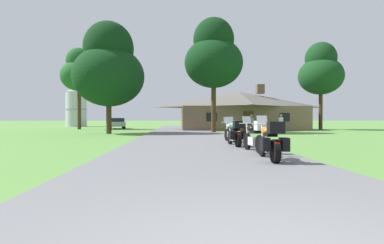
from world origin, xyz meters
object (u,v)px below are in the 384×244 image
(bystander_white_shirt_beside_signpost, at_px, (281,122))
(parked_silver_suv_far_left, at_px, (117,123))
(motorcycle_silver_farthest_in_row, at_px, (232,131))
(tree_by_lodge_front, at_px, (214,56))
(bystander_gray_shirt_near_lodge, at_px, (251,122))
(tree_left_far, at_px, (79,72))
(tree_right_of_lodge, at_px, (321,71))
(motorcycle_black_second_in_row, at_px, (255,136))
(tree_left_near, at_px, (109,68))
(motorcycle_green_third_in_row, at_px, (235,134))
(metal_silo_distant, at_px, (76,107))
(motorcycle_orange_nearest_to_camera, at_px, (270,141))

(bystander_white_shirt_beside_signpost, bearing_deg, parked_silver_suv_far_left, -64.99)
(motorcycle_silver_farthest_in_row, xyz_separation_m, parked_silver_suv_far_left, (-10.74, 24.28, 0.16))
(tree_by_lodge_front, bearing_deg, parked_silver_suv_far_left, 132.56)
(bystander_gray_shirt_near_lodge, xyz_separation_m, parked_silver_suv_far_left, (-15.06, 11.25, -0.17))
(tree_left_far, height_order, tree_right_of_lodge, tree_right_of_lodge)
(tree_left_far, distance_m, parked_silver_suv_far_left, 7.88)
(motorcycle_black_second_in_row, distance_m, tree_left_near, 18.22)
(motorcycle_black_second_in_row, bearing_deg, bystander_gray_shirt_near_lodge, 71.28)
(bystander_gray_shirt_near_lodge, bearing_deg, motorcycle_green_third_in_row, -133.86)
(tree_left_near, distance_m, metal_silo_distant, 27.88)
(tree_left_near, relative_size, metal_silo_distant, 1.44)
(motorcycle_silver_farthest_in_row, xyz_separation_m, bystander_white_shirt_beside_signpost, (6.60, 11.29, 0.33))
(bystander_gray_shirt_near_lodge, height_order, tree_right_of_lodge, tree_right_of_lodge)
(bystander_white_shirt_beside_signpost, distance_m, tree_left_far, 24.94)
(motorcycle_orange_nearest_to_camera, distance_m, tree_right_of_lodge, 30.57)
(motorcycle_orange_nearest_to_camera, distance_m, metal_silo_distant, 47.33)
(motorcycle_black_second_in_row, xyz_separation_m, metal_silo_distant, (-19.79, 40.69, 2.71))
(tree_left_near, relative_size, parked_silver_suv_far_left, 1.95)
(bystander_gray_shirt_near_lodge, distance_m, bystander_white_shirt_beside_signpost, 2.87)
(tree_by_lodge_front, distance_m, tree_right_of_lodge, 15.39)
(motorcycle_green_third_in_row, relative_size, tree_by_lodge_front, 0.20)
(motorcycle_black_second_in_row, bearing_deg, metal_silo_distant, 110.97)
(bystander_gray_shirt_near_lodge, bearing_deg, tree_left_far, 127.24)
(metal_silo_distant, distance_m, parked_silver_suv_far_left, 14.97)
(motorcycle_green_third_in_row, bearing_deg, motorcycle_black_second_in_row, -87.33)
(bystander_gray_shirt_near_lodge, relative_size, tree_left_far, 0.17)
(tree_right_of_lodge, distance_m, parked_silver_suv_far_left, 26.15)
(motorcycle_orange_nearest_to_camera, height_order, bystander_white_shirt_beside_signpost, bystander_white_shirt_beside_signpost)
(tree_by_lodge_front, bearing_deg, metal_silo_distant, 130.45)
(motorcycle_silver_farthest_in_row, relative_size, bystander_white_shirt_beside_signpost, 1.23)
(tree_right_of_lodge, bearing_deg, parked_silver_suv_far_left, 168.38)
(bystander_gray_shirt_near_lodge, distance_m, tree_left_near, 14.06)
(motorcycle_silver_farthest_in_row, distance_m, tree_by_lodge_front, 13.64)
(tree_left_far, xyz_separation_m, tree_right_of_lodge, (29.11, -3.07, -0.15))
(bystander_white_shirt_beside_signpost, relative_size, tree_right_of_lodge, 0.16)
(motorcycle_silver_farthest_in_row, relative_size, tree_left_far, 0.21)
(bystander_gray_shirt_near_lodge, xyz_separation_m, tree_left_near, (-13.00, -2.59, 4.67))
(motorcycle_silver_farthest_in_row, relative_size, metal_silo_distant, 0.31)
(metal_silo_distant, bearing_deg, motorcycle_silver_farthest_in_row, -61.08)
(motorcycle_orange_nearest_to_camera, distance_m, motorcycle_black_second_in_row, 2.28)
(motorcycle_black_second_in_row, relative_size, bystander_white_shirt_beside_signpost, 1.24)
(bystander_white_shirt_beside_signpost, relative_size, tree_by_lodge_front, 0.16)
(tree_right_of_lodge, xyz_separation_m, parked_silver_suv_far_left, (-24.89, 5.12, -6.18))
(bystander_white_shirt_beside_signpost, bearing_deg, motorcycle_silver_farthest_in_row, 31.55)
(tree_right_of_lodge, bearing_deg, bystander_white_shirt_beside_signpost, -133.82)
(motorcycle_silver_farthest_in_row, height_order, bystander_gray_shirt_near_lodge, bystander_gray_shirt_near_lodge)
(motorcycle_black_second_in_row, height_order, parked_silver_suv_far_left, parked_silver_suv_far_left)
(motorcycle_silver_farthest_in_row, xyz_separation_m, metal_silo_distant, (-19.83, 35.89, 2.71))
(tree_left_far, bearing_deg, motorcycle_silver_farthest_in_row, -56.07)
(parked_silver_suv_far_left, bearing_deg, tree_right_of_lodge, -26.16)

